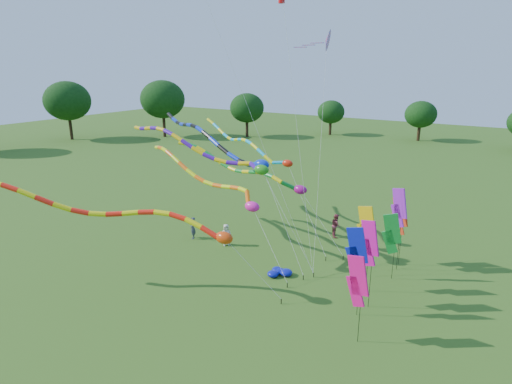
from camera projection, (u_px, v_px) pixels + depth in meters
The scene contains 20 objects.
ground at pixel (239, 296), 23.16m from camera, with size 160.00×160.00×0.00m, color #2A5917.
tree_ring at pixel (232, 204), 21.33m from camera, with size 116.31×113.58×9.22m.
tube_kite_red at pixel (135, 216), 22.71m from camera, with size 14.66×6.25×6.63m.
tube_kite_orange at pixel (211, 180), 28.34m from camera, with size 14.21×4.79×6.66m.
tube_kite_purple at pixel (205, 150), 28.19m from camera, with size 15.88×1.92×8.43m.
tube_kite_blue at pixel (216, 142), 29.74m from camera, with size 15.95×6.61×8.67m.
tube_kite_cyan at pixel (251, 146), 31.31m from camera, with size 13.10×5.19×8.16m.
tube_kite_green at pixel (252, 172), 29.93m from camera, with size 13.80×1.59×6.86m.
delta_kite_high_c at pixel (327, 40), 26.71m from camera, with size 4.38×6.23×14.54m.
banner_pole_magenta_a at pixel (369, 244), 21.33m from camera, with size 1.13×0.44×4.72m.
banner_pole_green at pixel (391, 234), 24.26m from camera, with size 1.12×0.46×4.07m.
banner_pole_magenta_b at pixel (357, 282), 18.68m from camera, with size 1.15×0.31×4.20m.
banner_pole_orange at pixel (366, 228), 22.77m from camera, with size 1.16×0.25×4.95m.
banner_pole_violet at pixel (399, 208), 25.25m from camera, with size 1.11×0.50×5.16m.
banner_pole_red at pixel (399, 216), 26.11m from camera, with size 1.13×0.41×4.38m.
banner_pole_blue_a at pixel (356, 251), 20.55m from camera, with size 1.16×0.16×4.69m.
blue_nylon_heap at pixel (283, 270), 25.50m from camera, with size 1.57×1.32×0.54m.
person_a at pixel (226, 235), 29.45m from camera, with size 0.75×0.49×1.53m, color silver.
person_b at pixel (193, 228), 30.59m from camera, with size 0.58×0.38×1.59m, color #393D50.
person_c at pixel (336, 225), 30.92m from camera, with size 0.83×0.65×1.72m, color #983746.
Camera 1 is at (11.71, -16.92, 12.06)m, focal length 30.00 mm.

